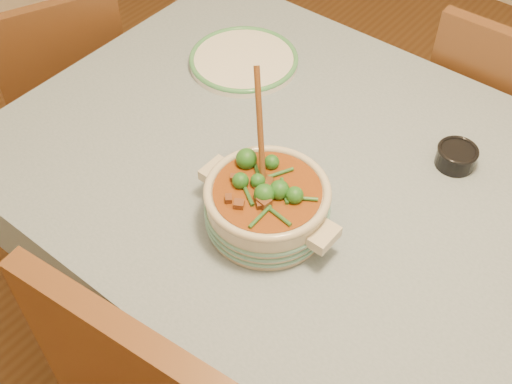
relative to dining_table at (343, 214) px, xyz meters
The scene contains 7 objects.
floor 0.66m from the dining_table, ahead, with size 4.50×4.50×0.00m, color #4B2C15.
dining_table is the anchor object (origin of this frame).
stew_casserole 0.26m from the dining_table, 112.79° to the right, with size 0.33×0.27×0.31m.
white_plate 0.53m from the dining_table, 156.10° to the left, with size 0.31×0.31×0.03m.
condiment_bowl 0.29m from the dining_table, 54.94° to the left, with size 0.12×0.12×0.05m.
chair_far 0.72m from the dining_table, 80.44° to the left, with size 0.43×0.43×0.90m.
chair_left 1.12m from the dining_table, behind, with size 0.52×0.52×0.84m.
Camera 1 is at (0.45, -0.89, 1.83)m, focal length 45.00 mm.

